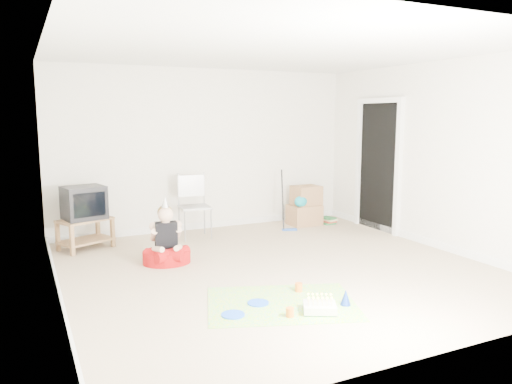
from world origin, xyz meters
name	(u,v)px	position (x,y,z in m)	size (l,w,h in m)	color
ground	(277,269)	(0.00, 0.00, 0.00)	(5.00, 5.00, 0.00)	tan
doorway_recess	(379,167)	(2.48, 1.20, 1.02)	(0.02, 0.90, 2.05)	black
tv_stand	(85,231)	(-1.99, 1.97, 0.26)	(0.81, 0.68, 0.43)	olive
crt_tv	(84,203)	(-1.99, 1.97, 0.66)	(0.53, 0.44, 0.46)	black
folding_chair	(195,207)	(-0.40, 1.93, 0.48)	(0.47, 0.45, 0.98)	#96959B
cardboard_boxes	(305,206)	(1.60, 2.01, 0.32)	(0.55, 0.42, 0.66)	#9F744D
floor_mop	(290,215)	(1.14, 1.74, 0.26)	(0.26, 0.32, 0.97)	blue
book_pile	(328,220)	(2.01, 1.92, 0.05)	(0.23, 0.27, 0.12)	#226833
seated_woman	(167,248)	(-1.16, 0.82, 0.19)	(0.68, 0.68, 0.87)	#B11010
party_mat	(282,303)	(-0.50, -1.03, 0.00)	(1.46, 1.06, 0.01)	#FF35A2
birthday_cake	(320,308)	(-0.28, -1.39, 0.04)	(0.39, 0.36, 0.15)	silver
blue_plate_near	(258,303)	(-0.71, -0.94, 0.01)	(0.21, 0.21, 0.01)	blue
blue_plate_far	(233,315)	(-1.06, -1.11, 0.01)	(0.22, 0.22, 0.01)	blue
orange_cup_near	(299,287)	(-0.18, -0.82, 0.05)	(0.08, 0.08, 0.09)	orange
orange_cup_far	(290,312)	(-0.59, -1.36, 0.05)	(0.07, 0.07, 0.09)	orange
blue_party_hat	(346,297)	(0.04, -1.35, 0.08)	(0.11, 0.11, 0.16)	#193DAF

